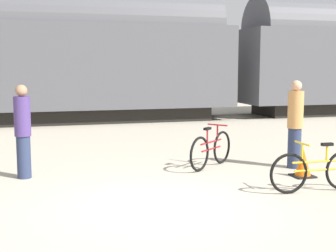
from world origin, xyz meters
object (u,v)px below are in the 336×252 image
object	(u,v)px
bicycle_yellow	(317,171)
person_in_purple	(23,131)
traffic_cone	(303,164)
freight_train	(83,52)
bicycle_maroon	(211,149)
person_in_tan	(295,124)

from	to	relation	value
bicycle_yellow	person_in_purple	bearing A→B (deg)	153.72
bicycle_yellow	traffic_cone	world-z (taller)	bicycle_yellow
freight_train	traffic_cone	size ratio (longest dim) A/B	65.60
person_in_purple	freight_train	bearing A→B (deg)	37.94
person_in_purple	traffic_cone	xyz separation A→B (m)	(5.15, -1.33, -0.65)
traffic_cone	person_in_purple	bearing A→B (deg)	165.50
bicycle_maroon	freight_train	bearing A→B (deg)	101.21
person_in_purple	traffic_cone	distance (m)	5.36
bicycle_yellow	bicycle_maroon	xyz separation A→B (m)	(-1.02, 2.30, 0.01)
bicycle_maroon	person_in_tan	bearing A→B (deg)	-17.48
person_in_tan	traffic_cone	world-z (taller)	person_in_tan
person_in_tan	traffic_cone	size ratio (longest dim) A/B	3.31
bicycle_maroon	person_in_tan	distance (m)	1.81
freight_train	bicycle_yellow	world-z (taller)	freight_train
bicycle_maroon	traffic_cone	world-z (taller)	bicycle_maroon
freight_train	bicycle_maroon	xyz separation A→B (m)	(1.78, -8.97, -2.25)
traffic_cone	bicycle_yellow	bearing A→B (deg)	-110.28
bicycle_maroon	person_in_purple	distance (m)	3.79
freight_train	bicycle_yellow	xyz separation A→B (m)	(2.79, -11.27, -2.26)
freight_train	bicycle_maroon	bearing A→B (deg)	-78.79
person_in_purple	traffic_cone	bearing A→B (deg)	-54.05
person_in_purple	person_in_tan	bearing A→B (deg)	-45.64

